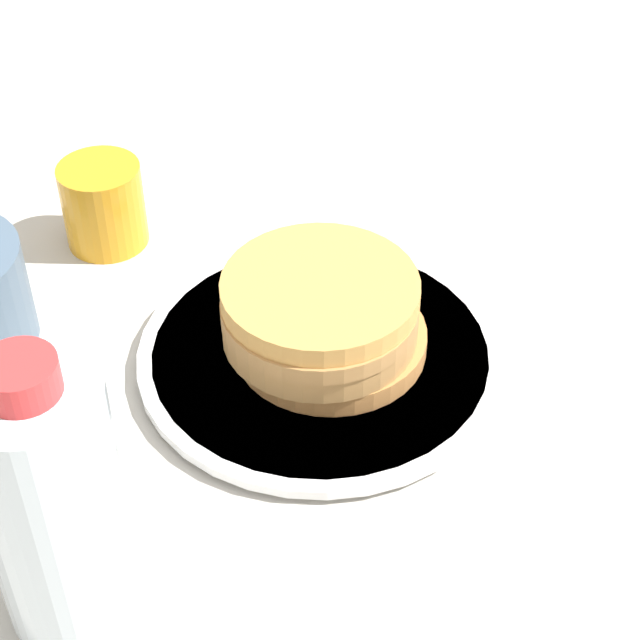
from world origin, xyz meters
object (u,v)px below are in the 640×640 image
object	(u,v)px
juice_glass	(103,205)
water_bottle_near	(53,504)
plate	(320,355)
pancake_stack	(323,317)

from	to	relation	value
juice_glass	water_bottle_near	xyz separation A→B (m)	(0.33, 0.09, 0.05)
plate	juice_glass	world-z (taller)	juice_glass
plate	juice_glass	distance (m)	0.22
plate	pancake_stack	world-z (taller)	pancake_stack
juice_glass	water_bottle_near	world-z (taller)	water_bottle_near
plate	pancake_stack	bearing A→B (deg)	89.10
plate	water_bottle_near	xyz separation A→B (m)	(0.22, -0.10, 0.08)
pancake_stack	juice_glass	size ratio (longest dim) A/B	2.07
juice_glass	plate	bearing A→B (deg)	59.17
water_bottle_near	juice_glass	bearing A→B (deg)	-165.23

